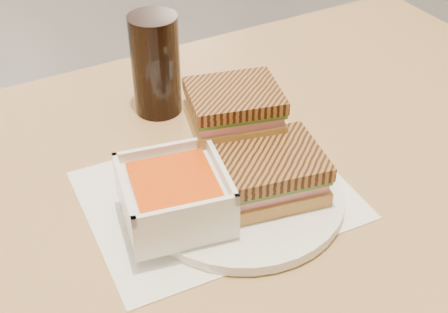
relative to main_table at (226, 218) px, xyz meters
name	(u,v)px	position (x,y,z in m)	size (l,w,h in m)	color
main_table	(226,218)	(0.00, 0.00, 0.00)	(1.21, 0.72, 0.75)	#A0814B
tray_liner	(217,195)	(-0.05, -0.06, 0.11)	(0.34, 0.27, 0.00)	white
plate	(242,195)	(-0.02, -0.09, 0.12)	(0.27, 0.27, 0.01)	white
soup_bowl	(175,197)	(-0.12, -0.09, 0.16)	(0.14, 0.14, 0.07)	white
panini_lower	(269,172)	(0.01, -0.10, 0.16)	(0.15, 0.13, 0.06)	#B38A3F
panini_upper	(234,107)	(0.00, -0.01, 0.21)	(0.14, 0.12, 0.05)	#B38A3F
cola_glass	(156,65)	(-0.03, 0.17, 0.19)	(0.07, 0.07, 0.16)	black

